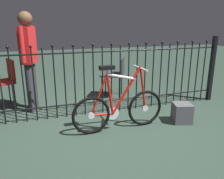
% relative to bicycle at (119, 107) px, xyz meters
% --- Properties ---
extents(ground_plane, '(20.00, 20.00, 0.00)m').
position_rel_bicycle_xyz_m(ground_plane, '(-0.10, -0.06, -0.33)').
color(ground_plane, '#2A3B31').
extents(iron_fence, '(4.50, 0.07, 1.23)m').
position_rel_bicycle_xyz_m(iron_fence, '(-0.15, 0.69, 0.28)').
color(iron_fence, black).
rests_on(iron_fence, ground).
extents(bicycle, '(1.34, 0.40, 0.93)m').
position_rel_bicycle_xyz_m(bicycle, '(0.00, 0.00, 0.00)').
color(bicycle, black).
rests_on(bicycle, ground).
extents(chair_red, '(0.54, 0.54, 0.86)m').
position_rel_bicycle_xyz_m(chair_red, '(-1.59, 1.41, 0.21)').
color(chair_red, black).
rests_on(chair_red, ground).
extents(chair_charcoal, '(0.58, 0.58, 0.79)m').
position_rel_bicycle_xyz_m(chair_charcoal, '(0.44, 1.44, 0.17)').
color(chair_charcoal, black).
rests_on(chair_charcoal, ground).
extents(person_visitor, '(0.28, 0.45, 1.64)m').
position_rel_bicycle_xyz_m(person_visitor, '(-1.16, 1.15, 0.65)').
color(person_visitor, '#2D2D33').
rests_on(person_visitor, ground).
extents(display_crate, '(0.33, 0.33, 0.30)m').
position_rel_bicycle_xyz_m(display_crate, '(0.99, -0.06, -0.18)').
color(display_crate, '#4C4C51').
rests_on(display_crate, ground).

